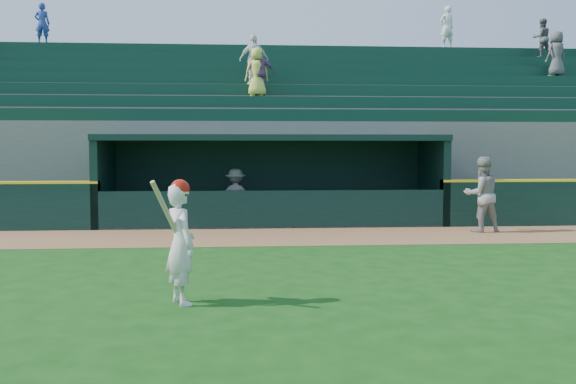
# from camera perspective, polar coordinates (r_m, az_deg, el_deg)

# --- Properties ---
(ground) EXTENTS (120.00, 120.00, 0.00)m
(ground) POSITION_cam_1_polar(r_m,az_deg,el_deg) (10.46, 0.67, -7.74)
(ground) COLOR #154511
(ground) RESTS_ON ground
(warning_track) EXTENTS (40.00, 3.00, 0.01)m
(warning_track) POSITION_cam_1_polar(r_m,az_deg,el_deg) (15.27, -0.93, -3.99)
(warning_track) COLOR #8F6039
(warning_track) RESTS_ON ground
(dugout_player_front) EXTENTS (0.97, 0.78, 1.89)m
(dugout_player_front) POSITION_cam_1_polar(r_m,az_deg,el_deg) (16.78, 16.84, -0.21)
(dugout_player_front) COLOR #969591
(dugout_player_front) RESTS_ON ground
(dugout_player_inside) EXTENTS (1.03, 0.65, 1.53)m
(dugout_player_inside) POSITION_cam_1_polar(r_m,az_deg,el_deg) (17.98, -4.68, -0.36)
(dugout_player_inside) COLOR gray
(dugout_player_inside) RESTS_ON ground
(dugout) EXTENTS (9.40, 2.80, 2.46)m
(dugout) POSITION_cam_1_polar(r_m,az_deg,el_deg) (18.24, -1.51, 1.58)
(dugout) COLOR slate
(dugout) RESTS_ON ground
(stands) EXTENTS (34.50, 6.25, 7.59)m
(stands) POSITION_cam_1_polar(r_m,az_deg,el_deg) (22.78, -2.15, 4.69)
(stands) COLOR slate
(stands) RESTS_ON ground
(batter_at_plate) EXTENTS (0.65, 0.79, 1.71)m
(batter_at_plate) POSITION_cam_1_polar(r_m,az_deg,el_deg) (8.81, -9.54, -4.35)
(batter_at_plate) COLOR silver
(batter_at_plate) RESTS_ON ground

